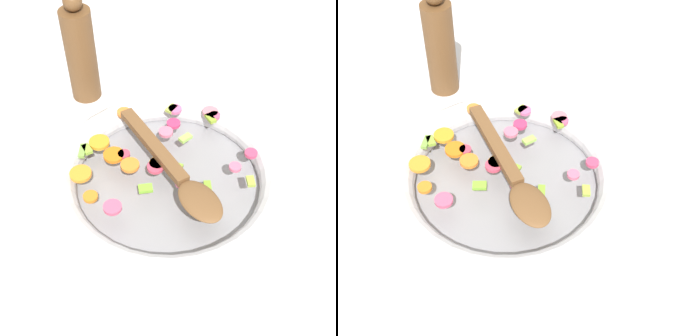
% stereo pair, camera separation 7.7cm
% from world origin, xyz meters
% --- Properties ---
extents(ground_plane, '(4.00, 4.00, 0.00)m').
position_xyz_m(ground_plane, '(0.00, 0.00, 0.00)').
color(ground_plane, silver).
extents(skillet, '(0.41, 0.41, 0.05)m').
position_xyz_m(skillet, '(0.00, 0.00, 0.02)').
color(skillet, gray).
rests_on(skillet, ground_plane).
extents(chopped_vegetables, '(0.26, 0.32, 0.01)m').
position_xyz_m(chopped_vegetables, '(-0.03, -0.03, 0.05)').
color(chopped_vegetables, orange).
rests_on(chopped_vegetables, skillet).
extents(wooden_spoon, '(0.27, 0.17, 0.01)m').
position_xyz_m(wooden_spoon, '(0.03, 0.01, 0.06)').
color(wooden_spoon, brown).
rests_on(wooden_spoon, chopped_vegetables).
extents(pepper_mill, '(0.06, 0.06, 0.23)m').
position_xyz_m(pepper_mill, '(-0.26, -0.16, 0.10)').
color(pepper_mill, brown).
rests_on(pepper_mill, ground_plane).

